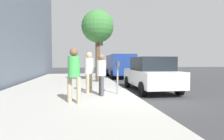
# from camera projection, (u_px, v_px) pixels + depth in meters

# --- Properties ---
(ground_plane) EXTENTS (80.00, 80.00, 0.00)m
(ground_plane) POSITION_uv_depth(u_px,v_px,m) (134.00, 98.00, 7.71)
(ground_plane) COLOR #38383A
(ground_plane) RESTS_ON ground
(sidewalk_slab) EXTENTS (28.00, 6.00, 0.15)m
(sidewalk_slab) POSITION_uv_depth(u_px,v_px,m) (61.00, 99.00, 7.23)
(sidewalk_slab) COLOR #A8A59E
(sidewalk_slab) RESTS_ON ground_plane
(parking_meter) EXTENTS (0.36, 0.12, 1.41)m
(parking_meter) POSITION_uv_depth(u_px,v_px,m) (118.00, 70.00, 7.76)
(parking_meter) COLOR gray
(parking_meter) RESTS_ON sidewalk_slab
(pedestrian_at_meter) EXTENTS (0.52, 0.37, 1.69)m
(pedestrian_at_meter) POSITION_uv_depth(u_px,v_px,m) (101.00, 71.00, 7.50)
(pedestrian_at_meter) COLOR #47474C
(pedestrian_at_meter) RESTS_ON sidewalk_slab
(pedestrian_bystander) EXTENTS (0.40, 0.46, 1.84)m
(pedestrian_bystander) POSITION_uv_depth(u_px,v_px,m) (74.00, 70.00, 6.08)
(pedestrian_bystander) COLOR tan
(pedestrian_bystander) RESTS_ON sidewalk_slab
(parking_officer) EXTENTS (0.52, 0.40, 1.82)m
(parking_officer) POSITION_uv_depth(u_px,v_px,m) (89.00, 69.00, 8.11)
(parking_officer) COLOR tan
(parking_officer) RESTS_ON sidewalk_slab
(parked_sedan_near) EXTENTS (4.42, 2.00, 1.77)m
(parked_sedan_near) POSITION_uv_depth(u_px,v_px,m) (150.00, 74.00, 9.53)
(parked_sedan_near) COLOR silver
(parked_sedan_near) RESTS_ON ground_plane
(parked_van_far) EXTENTS (5.23, 2.18, 2.18)m
(parked_van_far) POSITION_uv_depth(u_px,v_px,m) (120.00, 65.00, 17.47)
(parked_van_far) COLOR navy
(parked_van_far) RESTS_ON ground_plane
(street_tree) EXTENTS (2.22, 2.22, 4.93)m
(street_tree) POSITION_uv_depth(u_px,v_px,m) (98.00, 27.00, 12.56)
(street_tree) COLOR brown
(street_tree) RESTS_ON sidewalk_slab
(traffic_signal) EXTENTS (0.24, 0.44, 3.60)m
(traffic_signal) POSITION_uv_depth(u_px,v_px,m) (100.00, 50.00, 15.69)
(traffic_signal) COLOR black
(traffic_signal) RESTS_ON sidewalk_slab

